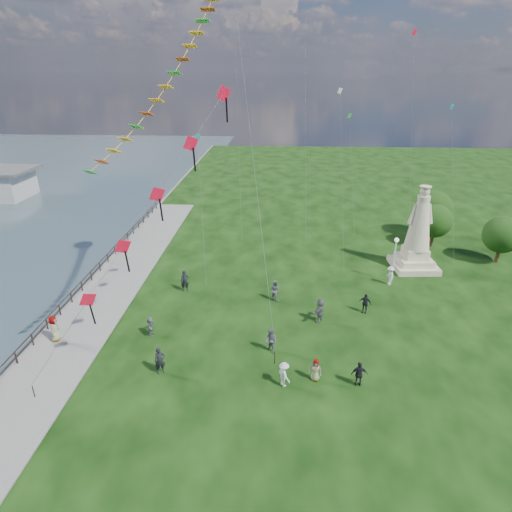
# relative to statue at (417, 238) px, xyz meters

# --- Properties ---
(waterfront) EXTENTS (200.00, 200.00, 1.51)m
(waterfront) POSITION_rel_statue_xyz_m (-28.97, -9.56, -3.13)
(waterfront) COLOR #2E4046
(waterfront) RESTS_ON ground
(statue) EXTENTS (4.27, 4.27, 8.11)m
(statue) POSITION_rel_statue_xyz_m (0.00, 0.00, 0.00)
(statue) COLOR #BFAE90
(statue) RESTS_ON ground
(lamppost) EXTENTS (0.39, 0.39, 4.25)m
(lamppost) POSITION_rel_statue_xyz_m (-2.82, -3.10, 0.00)
(lamppost) COLOR silver
(lamppost) RESTS_ON ground
(tree_row) EXTENTS (8.75, 11.04, 5.34)m
(tree_row) POSITION_rel_statue_xyz_m (5.40, 5.92, 0.01)
(tree_row) COLOR #382314
(tree_row) RESTS_ON ground
(person_0) EXTENTS (0.81, 0.71, 1.86)m
(person_0) POSITION_rel_statue_xyz_m (-20.45, -16.85, -2.13)
(person_0) COLOR black
(person_0) RESTS_ON ground
(person_1) EXTENTS (1.01, 0.98, 1.79)m
(person_1) POSITION_rel_statue_xyz_m (-13.52, -14.28, -2.17)
(person_1) COLOR #595960
(person_1) RESTS_ON ground
(person_2) EXTENTS (1.06, 1.20, 1.66)m
(person_2) POSITION_rel_statue_xyz_m (-12.66, -17.63, -2.24)
(person_2) COLOR silver
(person_2) RESTS_ON ground
(person_3) EXTENTS (1.01, 0.53, 1.70)m
(person_3) POSITION_rel_statue_xyz_m (-8.12, -17.37, -2.21)
(person_3) COLOR black
(person_3) RESTS_ON ground
(person_4) EXTENTS (0.84, 0.63, 1.52)m
(person_4) POSITION_rel_statue_xyz_m (-10.71, -17.02, -2.30)
(person_4) COLOR #595960
(person_4) RESTS_ON ground
(person_5) EXTENTS (0.83, 1.45, 1.47)m
(person_5) POSITION_rel_statue_xyz_m (-22.26, -12.67, -2.33)
(person_5) COLOR #595960
(person_5) RESTS_ON ground
(person_6) EXTENTS (0.80, 0.62, 1.93)m
(person_6) POSITION_rel_statue_xyz_m (-21.14, -5.90, -2.10)
(person_6) COLOR black
(person_6) RESTS_ON ground
(person_7) EXTENTS (1.00, 0.99, 1.79)m
(person_7) POSITION_rel_statue_xyz_m (-13.34, -7.00, -2.17)
(person_7) COLOR #595960
(person_7) RESTS_ON ground
(person_8) EXTENTS (0.70, 1.19, 1.75)m
(person_8) POSITION_rel_statue_xyz_m (-3.14, -3.69, -2.19)
(person_8) COLOR silver
(person_8) RESTS_ON ground
(person_9) EXTENTS (1.09, 0.85, 1.65)m
(person_9) POSITION_rel_statue_xyz_m (-6.23, -8.67, -2.24)
(person_9) COLOR black
(person_9) RESTS_ON ground
(person_10) EXTENTS (0.70, 1.02, 1.95)m
(person_10) POSITION_rel_statue_xyz_m (-28.73, -13.88, -2.09)
(person_10) COLOR #595960
(person_10) RESTS_ON ground
(person_11) EXTENTS (1.48, 1.93, 1.92)m
(person_11) POSITION_rel_statue_xyz_m (-9.90, -10.18, -2.11)
(person_11) COLOR #595960
(person_11) RESTS_ON ground
(red_kite_train) EXTENTS (10.97, 9.35, 16.86)m
(red_kite_train) POSITION_rel_statue_xyz_m (-20.68, -13.97, 7.34)
(red_kite_train) COLOR black
(red_kite_train) RESTS_ON ground
(small_kites) EXTENTS (24.81, 18.58, 27.06)m
(small_kites) POSITION_rel_statue_xyz_m (-8.74, 6.16, 11.84)
(small_kites) COLOR teal
(small_kites) RESTS_ON ground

